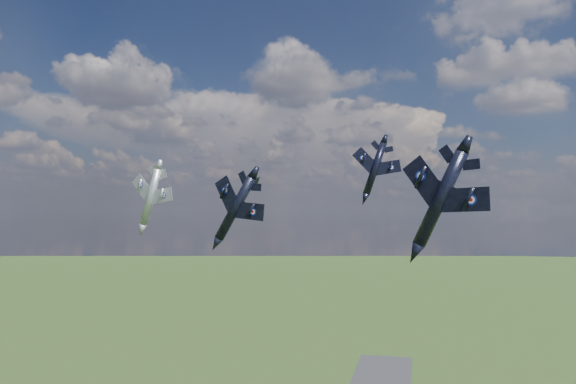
% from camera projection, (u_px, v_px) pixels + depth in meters
% --- Properties ---
extents(jet_lead_navy, '(15.20, 18.25, 8.90)m').
position_uv_depth(jet_lead_navy, '(235.00, 208.00, 88.39)').
color(jet_lead_navy, black).
extents(jet_right_navy, '(14.80, 16.96, 7.12)m').
position_uv_depth(jet_right_navy, '(440.00, 199.00, 56.16)').
color(jet_right_navy, black).
extents(jet_high_navy, '(10.93, 13.57, 5.28)m').
position_uv_depth(jet_high_navy, '(375.00, 169.00, 93.49)').
color(jet_high_navy, black).
extents(jet_left_silver, '(12.48, 14.71, 5.47)m').
position_uv_depth(jet_left_silver, '(151.00, 197.00, 87.61)').
color(jet_left_silver, '#9A9EA4').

